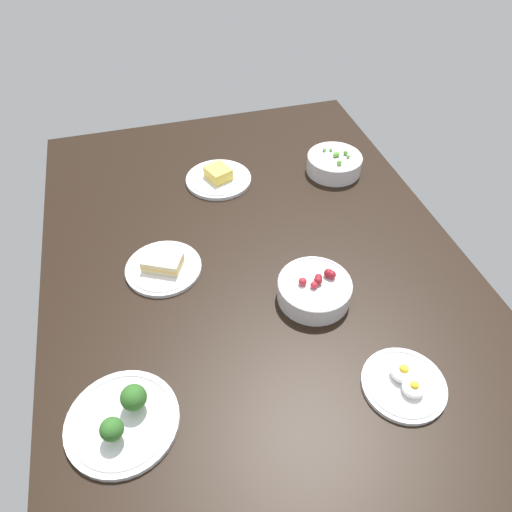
# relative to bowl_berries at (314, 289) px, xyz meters

# --- Properties ---
(dining_table) EXTENTS (1.51, 1.07, 0.04)m
(dining_table) POSITION_rel_bowl_berries_xyz_m (-0.15, -0.10, -0.05)
(dining_table) COLOR black
(dining_table) RESTS_ON ground
(bowl_berries) EXTENTS (0.18, 0.18, 0.07)m
(bowl_berries) POSITION_rel_bowl_berries_xyz_m (0.00, 0.00, 0.00)
(bowl_berries) COLOR silver
(bowl_berries) RESTS_ON dining_table
(plate_broccoli) EXTENTS (0.22, 0.22, 0.07)m
(plate_broccoli) POSITION_rel_bowl_berries_xyz_m (0.20, -0.46, -0.01)
(plate_broccoli) COLOR silver
(plate_broccoli) RESTS_ON dining_table
(bowl_peas) EXTENTS (0.17, 0.17, 0.07)m
(bowl_peas) POSITION_rel_bowl_berries_xyz_m (-0.47, 0.24, 0.00)
(bowl_peas) COLOR silver
(bowl_peas) RESTS_ON dining_table
(plate_cheese) EXTENTS (0.20, 0.20, 0.05)m
(plate_cheese) POSITION_rel_bowl_berries_xyz_m (-0.52, -0.12, -0.02)
(plate_cheese) COLOR silver
(plate_cheese) RESTS_ON dining_table
(plate_sandwich) EXTENTS (0.19, 0.19, 0.04)m
(plate_sandwich) POSITION_rel_bowl_berries_xyz_m (-0.19, -0.33, -0.02)
(plate_sandwich) COLOR silver
(plate_sandwich) RESTS_ON dining_table
(plate_eggs) EXTENTS (0.17, 0.17, 0.05)m
(plate_eggs) POSITION_rel_bowl_berries_xyz_m (0.27, 0.10, -0.02)
(plate_eggs) COLOR silver
(plate_eggs) RESTS_ON dining_table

